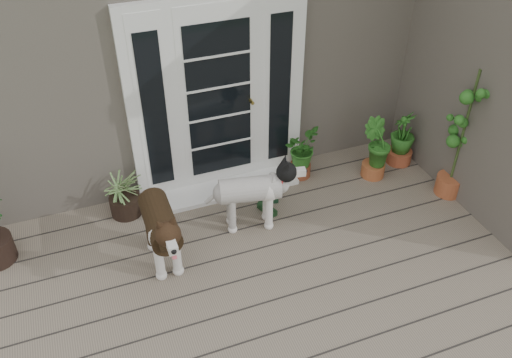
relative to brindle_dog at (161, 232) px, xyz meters
name	(u,v)px	position (x,y,z in m)	size (l,w,h in m)	color
deck	(322,322)	(1.11, -1.15, -0.43)	(6.20, 4.60, 0.12)	#6B5B4C
door_unit	(218,97)	(0.91, 1.05, 0.70)	(1.90, 0.14, 2.15)	white
door_step	(227,188)	(0.91, 0.85, -0.35)	(1.60, 0.40, 0.05)	white
brindle_dog	(161,232)	(0.00, 0.00, 0.00)	(0.39, 0.90, 0.75)	#312112
white_dog	(250,199)	(0.95, 0.19, -0.03)	(0.35, 0.82, 0.69)	silver
spider_plant	(123,191)	(-0.22, 0.85, -0.08)	(0.55, 0.55, 0.58)	#A6BB73
herb_a	(301,157)	(1.79, 0.80, -0.12)	(0.41, 0.41, 0.52)	#285618
herb_b	(375,157)	(2.59, 0.50, -0.11)	(0.35, 0.35, 0.53)	#2C631C
herb_c	(401,143)	(3.02, 0.63, -0.11)	(0.34, 0.34, 0.53)	#205D1A
sapling	(463,134)	(3.21, -0.09, 0.41)	(0.46, 0.46, 1.56)	#1E5016
clog_left	(267,209)	(1.19, 0.33, -0.33)	(0.13, 0.27, 0.08)	black
clog_right	(270,192)	(1.33, 0.56, -0.33)	(0.15, 0.33, 0.10)	#13311D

